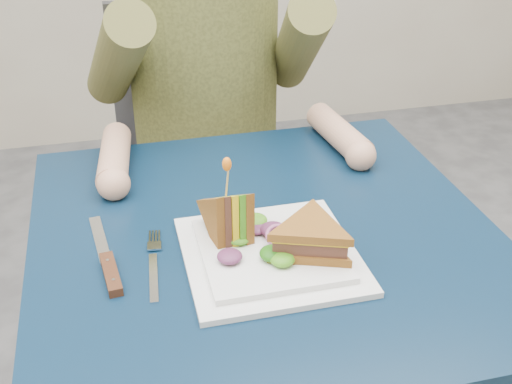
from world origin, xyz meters
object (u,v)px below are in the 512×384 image
object	(u,v)px
chair	(202,157)
knife	(109,267)
table	(265,270)
sandwich_upright	(228,217)
plate	(270,253)
sandwich_flat	(311,238)
fork	(154,266)
diner	(204,28)

from	to	relation	value
chair	knife	xyz separation A→B (m)	(-0.25, -0.70, 0.20)
table	sandwich_upright	xyz separation A→B (m)	(-0.07, -0.03, 0.13)
table	plate	bearing A→B (deg)	-98.69
sandwich_flat	sandwich_upright	bearing A→B (deg)	147.53
chair	fork	size ratio (longest dim) A/B	5.18
diner	table	bearing A→B (deg)	-90.00
plate	sandwich_flat	distance (m)	0.07
sandwich_flat	chair	bearing A→B (deg)	93.29
table	fork	distance (m)	0.21
sandwich_flat	fork	xyz separation A→B (m)	(-0.23, 0.04, -0.04)
table	diner	xyz separation A→B (m)	(-0.00, 0.54, 0.26)
knife	sandwich_upright	bearing A→B (deg)	5.23
chair	sandwich_upright	distance (m)	0.73
sandwich_flat	knife	world-z (taller)	sandwich_flat
plate	fork	distance (m)	0.18
sandwich_upright	fork	size ratio (longest dim) A/B	0.71
table	knife	xyz separation A→B (m)	(-0.25, -0.05, 0.09)
sandwich_flat	fork	bearing A→B (deg)	169.19
chair	plate	world-z (taller)	chair
knife	diner	bearing A→B (deg)	66.90
table	fork	world-z (taller)	fork
table	fork	size ratio (longest dim) A/B	4.18
table	diner	bearing A→B (deg)	90.00
chair	sandwich_upright	size ratio (longest dim) A/B	7.29
chair	fork	distance (m)	0.76
table	sandwich_flat	size ratio (longest dim) A/B	4.10
diner	sandwich_flat	xyz separation A→B (m)	(0.04, -0.64, -0.14)
sandwich_flat	plate	bearing A→B (deg)	155.56
diner	knife	xyz separation A→B (m)	(-0.25, -0.59, -0.18)
chair	diner	distance (m)	0.39
chair	sandwich_upright	bearing A→B (deg)	-95.53
sandwich_upright	knife	xyz separation A→B (m)	(-0.19, -0.02, -0.05)
plate	knife	size ratio (longest dim) A/B	1.17
fork	knife	xyz separation A→B (m)	(-0.07, 0.01, 0.00)
knife	plate	bearing A→B (deg)	-6.63
table	fork	bearing A→B (deg)	-163.27
chair	sandwich_flat	distance (m)	0.79
chair	knife	world-z (taller)	chair
sandwich_upright	knife	distance (m)	0.19
sandwich_upright	fork	xyz separation A→B (m)	(-0.12, -0.03, -0.05)
diner	fork	distance (m)	0.65
table	chair	size ratio (longest dim) A/B	0.81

